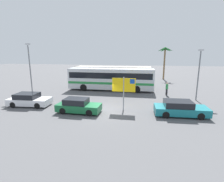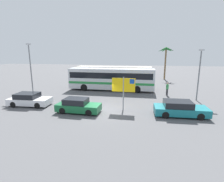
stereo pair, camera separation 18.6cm
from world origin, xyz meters
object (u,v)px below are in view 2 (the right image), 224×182
(bus_rear_coach, at_px, (114,75))
(car_teal, at_px, (180,109))
(bus_front_coach, at_px, (111,78))
(ferry_sign, at_px, (124,86))
(car_green, at_px, (78,106))
(car_white, at_px, (29,100))
(pedestrian_near_sign, at_px, (167,88))

(bus_rear_coach, xyz_separation_m, car_teal, (8.14, -12.98, -1.15))
(bus_front_coach, xyz_separation_m, ferry_sign, (2.83, -8.64, 0.54))
(bus_front_coach, distance_m, car_green, 10.22)
(bus_rear_coach, xyz_separation_m, car_white, (-6.74, -12.62, -1.15))
(bus_front_coach, relative_size, car_teal, 2.66)
(bus_front_coach, relative_size, car_green, 3.00)
(car_green, distance_m, pedestrian_near_sign, 12.19)
(car_teal, bearing_deg, bus_front_coach, 127.76)
(car_teal, relative_size, car_white, 1.07)
(bus_front_coach, height_order, car_white, bus_front_coach)
(car_white, bearing_deg, pedestrian_near_sign, 23.07)
(car_green, distance_m, car_teal, 9.14)
(bus_rear_coach, distance_m, ferry_sign, 12.70)
(bus_rear_coach, relative_size, car_teal, 2.66)
(ferry_sign, height_order, car_teal, ferry_sign)
(car_green, relative_size, pedestrian_near_sign, 2.44)
(bus_front_coach, distance_m, car_teal, 12.24)
(bus_rear_coach, height_order, car_teal, bus_rear_coach)
(bus_front_coach, bearing_deg, car_green, -97.11)
(ferry_sign, bearing_deg, bus_rear_coach, 105.01)
(car_green, distance_m, car_white, 5.88)
(bus_front_coach, height_order, car_teal, bus_front_coach)
(car_teal, distance_m, car_white, 14.89)
(bus_front_coach, bearing_deg, car_white, -128.12)
(bus_front_coach, bearing_deg, car_teal, -49.89)
(car_teal, distance_m, pedestrian_near_sign, 7.56)
(bus_front_coach, height_order, car_green, bus_front_coach)
(car_green, height_order, car_white, same)
(car_green, bearing_deg, car_white, 170.87)
(ferry_sign, bearing_deg, car_white, -177.38)
(bus_front_coach, xyz_separation_m, bus_rear_coach, (-0.29, 3.65, 0.00))
(ferry_sign, relative_size, car_green, 0.79)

